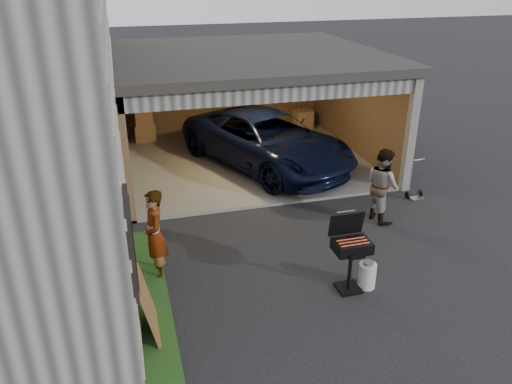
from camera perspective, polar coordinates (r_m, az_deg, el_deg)
The scene contains 10 objects.
ground at distance 8.13m, azimuth 5.19°, elevation -12.79°, with size 80.00×80.00×0.00m, color black.
groundcover_strip at distance 7.00m, azimuth -10.41°, elevation -20.25°, with size 0.50×8.00×0.06m, color #193814.
garage at distance 13.53m, azimuth -1.53°, elevation 11.61°, with size 6.80×6.30×2.90m.
minivan at distance 12.99m, azimuth 1.25°, elevation 5.69°, with size 2.33×5.05×1.40m, color black.
woman at distance 8.51m, azimuth -11.50°, elevation -4.87°, with size 0.58×0.38×1.60m, color silver.
man at distance 10.57m, azimuth 14.24°, elevation 0.79°, with size 0.76×0.59×1.56m, color #513020.
bbq_grill at distance 8.18m, azimuth 10.79°, elevation -6.31°, with size 0.59×0.52×1.31m.
propane_tank at distance 8.58m, azimuth 12.58°, elevation -9.28°, with size 0.29×0.29×0.44m, color silver.
plywood_panel at distance 7.45m, azimuth -12.18°, elevation -12.61°, with size 0.04×0.88×0.98m, color brown.
hand_truck at distance 12.00m, azimuth 17.77°, elevation 0.14°, with size 0.40×0.31×0.95m.
Camera 1 is at (-2.40, -6.00, 4.93)m, focal length 35.00 mm.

